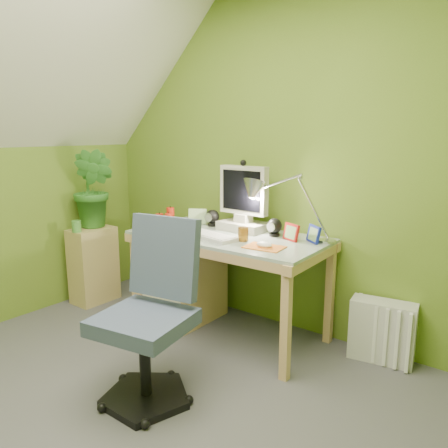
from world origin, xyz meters
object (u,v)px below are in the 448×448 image
Objects in this scene: desk at (228,284)px; desk_lamp at (301,192)px; monitor at (244,192)px; potted_plant at (94,189)px; radiator at (382,331)px; side_ledge at (94,265)px; task_chair at (143,320)px.

desk_lamp is (0.45, 0.18, 0.67)m from desk.
monitor is 0.45m from desk_lamp.
potted_plant is (-1.26, -0.16, 0.60)m from desk.
monitor reaches higher than desk.
desk_lamp reaches higher than monitor.
monitor is 0.88× the size of desk_lamp.
desk_lamp is 1.01m from radiator.
side_ledge is at bearing -177.34° from radiator.
monitor is 1.31m from potted_plant.
side_ledge is 0.64m from potted_plant.
potted_plant reaches higher than desk.
monitor is 0.85× the size of potted_plant.
desk_lamp is 0.68× the size of task_chair.
desk_lamp is 1.75m from potted_plant.
potted_plant is 1.68m from task_chair.
desk is 2.43× the size of monitor.
potted_plant is at bearing -169.16° from desk_lamp.
potted_plant is 2.42m from radiator.
monitor reaches higher than task_chair.
potted_plant is 1.68× the size of radiator.
side_ledge is at bearing -161.53° from monitor.
task_chair is at bearing -26.90° from side_ledge.
potted_plant is (-1.71, -0.34, -0.08)m from desk_lamp.
task_chair reaches higher than side_ledge.
desk_lamp is 0.99× the size of side_ledge.
task_chair is 1.49m from radiator.
side_ledge reaches higher than radiator.
desk_lamp reaches higher than potted_plant.
radiator is (2.26, 0.43, -0.76)m from potted_plant.
side_ledge is (-1.26, -0.21, -0.04)m from desk.
side_ledge is at bearing 143.20° from task_chair.
monitor is at bearing 17.16° from side_ledge.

